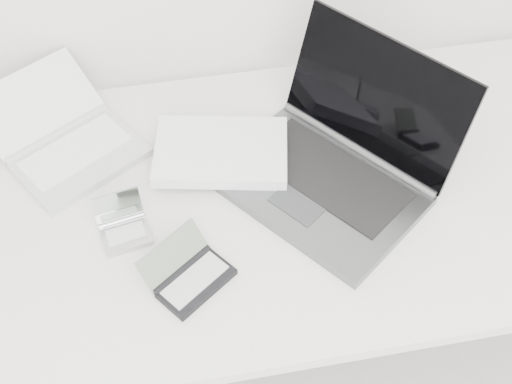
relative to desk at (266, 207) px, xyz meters
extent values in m
cube|color=white|center=(0.00, 0.00, 0.03)|extent=(1.60, 0.80, 0.03)
cylinder|color=silver|center=(0.75, 0.35, -0.33)|extent=(0.04, 0.04, 0.70)
cube|color=#5C5F62|center=(0.11, -0.02, 0.06)|extent=(0.48, 0.51, 0.02)
cube|color=black|center=(0.14, 0.01, 0.07)|extent=(0.33, 0.37, 0.00)
cube|color=black|center=(0.26, 0.10, 0.19)|extent=(0.33, 0.39, 0.26)
cylinder|color=#5C5F62|center=(0.22, 0.07, 0.07)|extent=(0.27, 0.34, 0.02)
cube|color=#3A3C3F|center=(0.06, -0.06, 0.07)|extent=(0.12, 0.13, 0.00)
cube|color=white|center=(-0.08, 0.11, 0.08)|extent=(0.32, 0.25, 0.03)
cube|color=white|center=(-0.08, 0.11, 0.10)|extent=(0.32, 0.24, 0.00)
cube|color=silver|center=(-0.39, 0.17, 0.06)|extent=(0.32, 0.30, 0.02)
cube|color=white|center=(-0.40, 0.18, 0.07)|extent=(0.26, 0.22, 0.00)
cube|color=white|center=(-0.48, 0.31, 0.11)|extent=(0.30, 0.26, 0.10)
cylinder|color=silver|center=(-0.44, 0.24, 0.07)|extent=(0.23, 0.16, 0.02)
cube|color=#B5B5B9|center=(-0.30, -0.06, 0.05)|extent=(0.11, 0.09, 0.01)
cube|color=#B5B6BA|center=(-0.30, -0.06, 0.06)|extent=(0.08, 0.05, 0.00)
cube|color=#97A598|center=(-0.31, -0.01, 0.09)|extent=(0.10, 0.04, 0.07)
cylinder|color=#B5B5B9|center=(-0.31, -0.03, 0.06)|extent=(0.10, 0.03, 0.02)
cube|color=black|center=(-0.18, -0.20, 0.05)|extent=(0.17, 0.15, 0.01)
cube|color=#AFAFAF|center=(-0.18, -0.20, 0.06)|extent=(0.14, 0.12, 0.00)
cube|color=slate|center=(-0.22, -0.15, 0.09)|extent=(0.15, 0.13, 0.06)
cylinder|color=black|center=(-0.20, -0.17, 0.06)|extent=(0.13, 0.10, 0.02)
camera|label=1|loc=(-0.20, -0.96, 1.23)|focal=50.00mm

